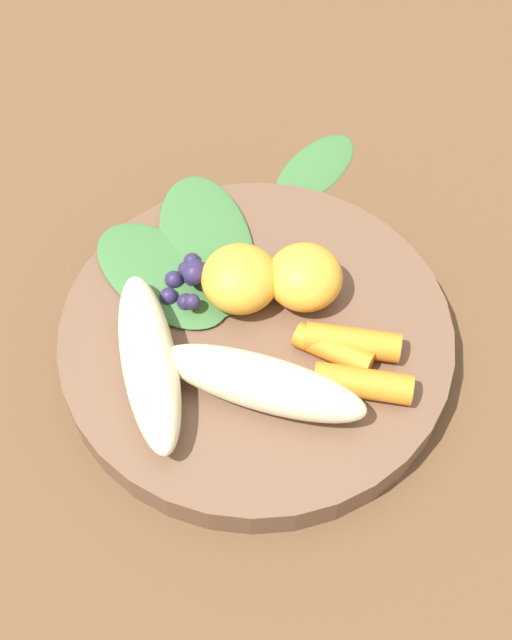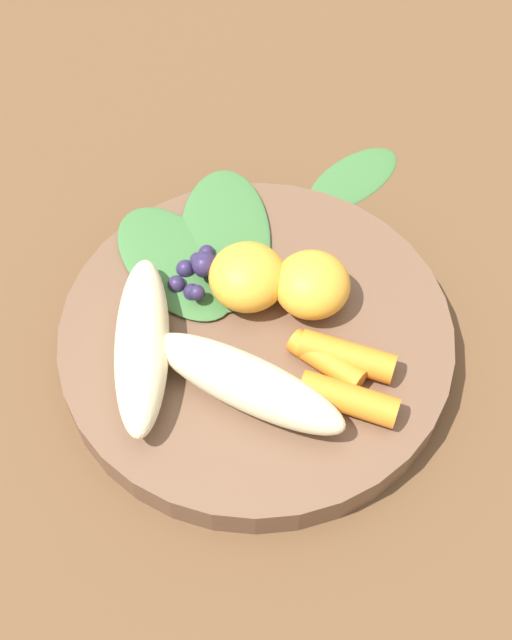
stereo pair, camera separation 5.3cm
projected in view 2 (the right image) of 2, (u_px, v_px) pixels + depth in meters
ground_plane at (256, 349)px, 0.56m from camera, size 2.40×2.40×0.00m
bowl at (256, 339)px, 0.55m from camera, size 0.25×0.25×0.02m
banana_peeled_left at (247, 383)px, 0.50m from camera, size 0.12×0.11×0.03m
banana_peeled_right at (142, 344)px, 0.51m from camera, size 0.05×0.13×0.03m
orange_segment_near at (255, 276)px, 0.54m from camera, size 0.05×0.05×0.04m
orange_segment_far at (312, 285)px, 0.54m from camera, size 0.05×0.05×0.04m
carrot_front at (349, 399)px, 0.50m from camera, size 0.06×0.05×0.02m
carrot_mid_left at (327, 361)px, 0.52m from camera, size 0.04×0.05×0.02m
carrot_mid_right at (347, 356)px, 0.52m from camera, size 0.06×0.05×0.02m
blueberry_pile at (200, 270)px, 0.55m from camera, size 0.04×0.05×0.03m
coconut_shred_patch at (198, 248)px, 0.57m from camera, size 0.05×0.05×0.00m
kale_leaf_left at (225, 237)px, 0.58m from camera, size 0.08×0.13×0.00m
kale_leaf_right at (175, 262)px, 0.57m from camera, size 0.10×0.13×0.00m
kale_leaf_stray at (354, 176)px, 0.64m from camera, size 0.10×0.08×0.01m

